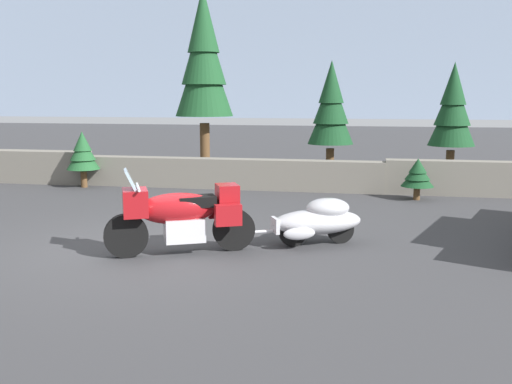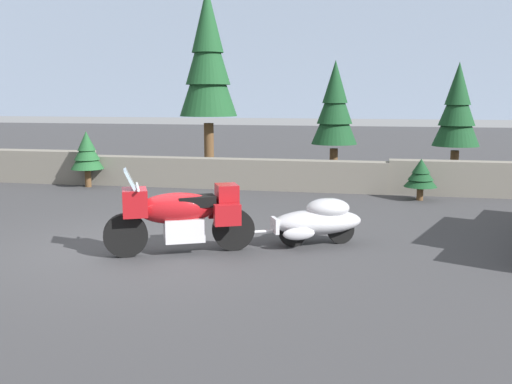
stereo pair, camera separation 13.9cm
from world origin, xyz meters
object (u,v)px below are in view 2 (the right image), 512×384
(pine_tree_tall, at_px, (208,59))
(pine_tree_secondary, at_px, (457,109))
(car_shaped_trailer, at_px, (318,220))
(pine_tree_far_right, at_px, (335,107))
(touring_motorcycle, at_px, (180,214))

(pine_tree_tall, distance_m, pine_tree_secondary, 7.17)
(pine_tree_tall, xyz_separation_m, pine_tree_secondary, (7.01, -0.38, -1.42))
(car_shaped_trailer, height_order, pine_tree_secondary, pine_tree_secondary)
(pine_tree_tall, height_order, pine_tree_far_right, pine_tree_tall)
(pine_tree_tall, relative_size, pine_tree_secondary, 1.69)
(touring_motorcycle, xyz_separation_m, pine_tree_tall, (-2.04, 8.48, 2.86))
(pine_tree_tall, bearing_deg, pine_tree_secondary, -3.10)
(pine_tree_far_right, bearing_deg, car_shaped_trailer, -87.79)
(car_shaped_trailer, bearing_deg, pine_tree_far_right, 92.21)
(pine_tree_far_right, bearing_deg, touring_motorcycle, -102.59)
(touring_motorcycle, bearing_deg, car_shaped_trailer, 25.51)
(touring_motorcycle, height_order, pine_tree_far_right, pine_tree_far_right)
(pine_tree_secondary, bearing_deg, car_shaped_trailer, -112.53)
(pine_tree_tall, xyz_separation_m, pine_tree_far_right, (3.79, -0.67, -1.38))
(car_shaped_trailer, relative_size, pine_tree_far_right, 0.64)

